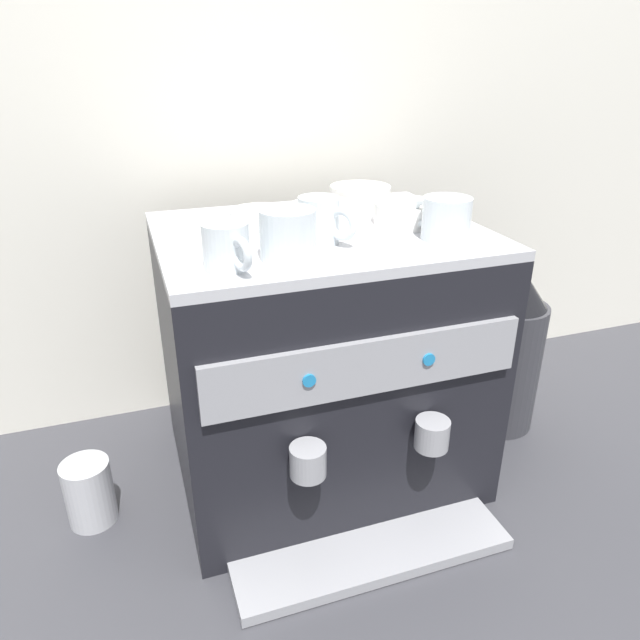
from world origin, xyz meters
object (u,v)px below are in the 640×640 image
object	(u,v)px
ceramic_cup_3	(287,234)
ceramic_cup_0	(321,220)
ceramic_bowl_0	(325,214)
ceramic_bowl_2	(407,213)
ceramic_cup_1	(444,218)
ceramic_bowl_1	(261,221)
milk_pitcher	(89,492)
coffee_grinder	(506,349)
ceramic_cup_2	(227,247)
ceramic_bowl_3	(360,197)
espresso_machine	(321,358)

from	to	relation	value
ceramic_cup_3	ceramic_cup_0	bearing A→B (deg)	37.30
ceramic_cup_3	ceramic_bowl_0	size ratio (longest dim) A/B	1.02
ceramic_bowl_2	ceramic_cup_0	bearing A→B (deg)	-162.18
ceramic_cup_1	ceramic_bowl_1	distance (m)	0.30
ceramic_bowl_0	milk_pitcher	xyz separation A→B (m)	(-0.46, -0.06, -0.45)
ceramic_bowl_2	milk_pitcher	world-z (taller)	ceramic_bowl_2
ceramic_bowl_1	coffee_grinder	xyz separation A→B (m)	(0.53, -0.01, -0.33)
ceramic_cup_2	ceramic_bowl_3	distance (m)	0.41
espresso_machine	ceramic_cup_2	world-z (taller)	ceramic_cup_2
ceramic_bowl_0	ceramic_bowl_2	xyz separation A→B (m)	(0.14, -0.05, 0.00)
ceramic_cup_3	ceramic_bowl_3	world-z (taller)	ceramic_cup_3
ceramic_cup_0	milk_pitcher	distance (m)	0.63
ceramic_bowl_1	ceramic_bowl_3	world-z (taller)	ceramic_bowl_3
ceramic_cup_0	ceramic_bowl_0	xyz separation A→B (m)	(0.04, 0.11, -0.02)
ceramic_cup_0	milk_pitcher	world-z (taller)	ceramic_cup_0
ceramic_cup_3	ceramic_bowl_2	world-z (taller)	ceramic_cup_3
ceramic_cup_0	coffee_grinder	size ratio (longest dim) A/B	0.25
ceramic_cup_1	milk_pitcher	world-z (taller)	ceramic_cup_1
ceramic_bowl_0	milk_pitcher	bearing A→B (deg)	-172.98
ceramic_cup_3	ceramic_bowl_1	size ratio (longest dim) A/B	1.19
milk_pitcher	ceramic_cup_0	bearing A→B (deg)	-7.14
ceramic_bowl_1	espresso_machine	bearing A→B (deg)	-15.37
ceramic_bowl_3	milk_pitcher	bearing A→B (deg)	-166.16
ceramic_cup_0	ceramic_cup_3	world-z (taller)	ceramic_cup_3
ceramic_bowl_0	ceramic_bowl_1	bearing A→B (deg)	-172.47
ceramic_bowl_0	ceramic_bowl_3	bearing A→B (deg)	38.79
espresso_machine	ceramic_cup_1	distance (m)	0.35
ceramic_cup_1	ceramic_bowl_3	bearing A→B (deg)	101.77
ceramic_bowl_2	ceramic_bowl_1	bearing A→B (deg)	172.20
ceramic_cup_0	coffee_grinder	bearing A→B (deg)	10.21
ceramic_bowl_0	ceramic_bowl_3	size ratio (longest dim) A/B	1.03
ceramic_bowl_2	ceramic_bowl_3	bearing A→B (deg)	104.57
ceramic_cup_1	ceramic_bowl_3	size ratio (longest dim) A/B	0.97
ceramic_bowl_2	milk_pitcher	distance (m)	0.75
ceramic_cup_1	ceramic_bowl_0	world-z (taller)	ceramic_cup_1
ceramic_cup_3	ceramic_bowl_3	bearing A→B (deg)	48.39
espresso_machine	ceramic_cup_3	bearing A→B (deg)	-127.91
ceramic_cup_1	coffee_grinder	distance (m)	0.45
ceramic_cup_1	ceramic_bowl_1	xyz separation A→B (m)	(-0.27, 0.14, -0.02)
coffee_grinder	milk_pitcher	xyz separation A→B (m)	(-0.87, -0.03, -0.12)
ceramic_cup_0	ceramic_cup_1	bearing A→B (deg)	-12.40
ceramic_cup_0	milk_pitcher	bearing A→B (deg)	172.86
ceramic_bowl_3	coffee_grinder	size ratio (longest dim) A/B	0.30
ceramic_bowl_3	coffee_grinder	bearing A→B (deg)	-19.72
ceramic_cup_1	ceramic_cup_3	distance (m)	0.27
ceramic_cup_1	ceramic_cup_2	world-z (taller)	ceramic_cup_1
coffee_grinder	milk_pitcher	size ratio (longest dim) A/B	3.15
ceramic_cup_2	ceramic_bowl_0	world-z (taller)	ceramic_cup_2
ceramic_cup_0	milk_pitcher	xyz separation A→B (m)	(-0.42, 0.05, -0.47)
ceramic_bowl_3	ceramic_bowl_0	bearing A→B (deg)	-141.21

